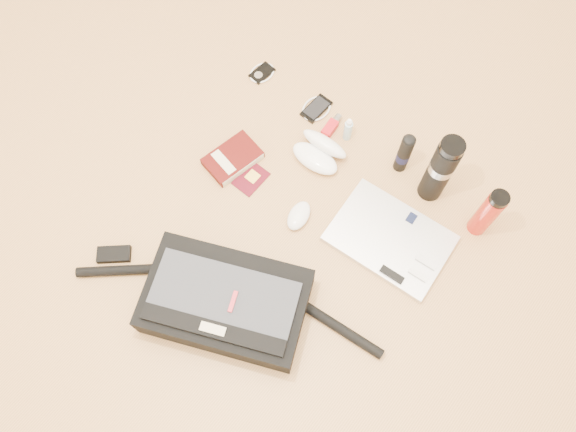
{
  "coord_description": "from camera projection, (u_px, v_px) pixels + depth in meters",
  "views": [
    {
      "loc": [
        0.39,
        -0.47,
        1.62
      ],
      "look_at": [
        -0.03,
        0.04,
        0.06
      ],
      "focal_mm": 35.0,
      "sensor_mm": 36.0,
      "label": 1
    }
  ],
  "objects": [
    {
      "name": "mouse",
      "position": [
        299.0,
        216.0,
        1.74
      ],
      "size": [
        0.08,
        0.12,
        0.03
      ],
      "rotation": [
        0.0,
        0.0,
        0.21
      ],
      "color": "white",
      "rests_on": "ground"
    },
    {
      "name": "thermos_black",
      "position": [
        440.0,
        170.0,
        1.66
      ],
      "size": [
        0.08,
        0.08,
        0.29
      ],
      "rotation": [
        0.0,
        0.0,
        0.08
      ],
      "color": "black",
      "rests_on": "ground"
    },
    {
      "name": "laptop",
      "position": [
        390.0,
        239.0,
        1.72
      ],
      "size": [
        0.37,
        0.27,
        0.03
      ],
      "rotation": [
        0.0,
        0.0,
        0.08
      ],
      "color": "silver",
      "rests_on": "ground"
    },
    {
      "name": "passport",
      "position": [
        251.0,
        179.0,
        1.81
      ],
      "size": [
        0.08,
        0.11,
        0.01
      ],
      "rotation": [
        0.0,
        0.0,
        -0.01
      ],
      "color": "#460611",
      "rests_on": "ground"
    },
    {
      "name": "ipod",
      "position": [
        262.0,
        73.0,
        1.97
      ],
      "size": [
        0.08,
        0.09,
        0.01
      ],
      "rotation": [
        0.0,
        0.0,
        -0.09
      ],
      "color": "black",
      "rests_on": "ground"
    },
    {
      "name": "aerosol_can",
      "position": [
        404.0,
        153.0,
        1.75
      ],
      "size": [
        0.04,
        0.04,
        0.18
      ],
      "rotation": [
        0.0,
        0.0,
        0.04
      ],
      "color": "black",
      "rests_on": "ground"
    },
    {
      "name": "phone",
      "position": [
        316.0,
        109.0,
        1.91
      ],
      "size": [
        0.09,
        0.11,
        0.01
      ],
      "rotation": [
        0.0,
        0.0,
        -0.04
      ],
      "color": "black",
      "rests_on": "ground"
    },
    {
      "name": "inhaler",
      "position": [
        330.0,
        128.0,
        1.87
      ],
      "size": [
        0.04,
        0.11,
        0.03
      ],
      "rotation": [
        0.0,
        0.0,
        0.1
      ],
      "color": "#B0141D",
      "rests_on": "ground"
    },
    {
      "name": "thermos_red",
      "position": [
        487.0,
        213.0,
        1.64
      ],
      "size": [
        0.07,
        0.07,
        0.22
      ],
      "rotation": [
        0.0,
        0.0,
        0.28
      ],
      "color": "red",
      "rests_on": "ground"
    },
    {
      "name": "spray_bottle",
      "position": [
        348.0,
        130.0,
        1.83
      ],
      "size": [
        0.03,
        0.03,
        0.1
      ],
      "rotation": [
        0.0,
        0.0,
        0.27
      ],
      "color": "#9EC8DA",
      "rests_on": "ground"
    },
    {
      "name": "sunglasses_case",
      "position": [
        320.0,
        151.0,
        1.81
      ],
      "size": [
        0.17,
        0.15,
        0.1
      ],
      "rotation": [
        0.0,
        0.0,
        0.05
      ],
      "color": "white",
      "rests_on": "ground"
    },
    {
      "name": "ground",
      "position": [
        287.0,
        237.0,
        1.73
      ],
      "size": [
        4.0,
        4.0,
        0.0
      ],
      "primitive_type": "plane",
      "color": "#B8854C",
      "rests_on": "ground"
    },
    {
      "name": "messenger_bag",
      "position": [
        225.0,
        302.0,
        1.59
      ],
      "size": [
        0.86,
        0.44,
        0.13
      ],
      "rotation": [
        0.0,
        0.0,
        0.42
      ],
      "color": "black",
      "rests_on": "ground"
    },
    {
      "name": "book",
      "position": [
        233.0,
        159.0,
        1.82
      ],
      "size": [
        0.15,
        0.19,
        0.03
      ],
      "rotation": [
        0.0,
        0.0,
        -0.2
      ],
      "color": "#3F0906",
      "rests_on": "ground"
    }
  ]
}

